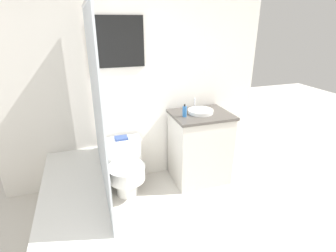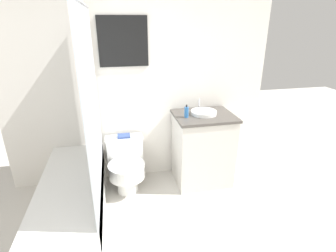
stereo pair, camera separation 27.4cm
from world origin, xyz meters
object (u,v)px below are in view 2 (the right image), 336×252
object	(u,v)px
soap_bottle	(186,112)
sink	(204,112)
book_on_tank	(124,136)
toilet	(126,165)

from	to	relation	value
soap_bottle	sink	bearing A→B (deg)	15.30
sink	book_on_tank	distance (m)	0.96
toilet	sink	xyz separation A→B (m)	(0.91, 0.01, 0.56)
toilet	book_on_tank	distance (m)	0.33
soap_bottle	book_on_tank	world-z (taller)	soap_bottle
toilet	soap_bottle	bearing A→B (deg)	-4.15
sink	soap_bottle	distance (m)	0.23
soap_bottle	book_on_tank	xyz separation A→B (m)	(-0.69, 0.19, -0.31)
toilet	book_on_tank	size ratio (longest dim) A/B	4.16
toilet	book_on_tank	world-z (taller)	book_on_tank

